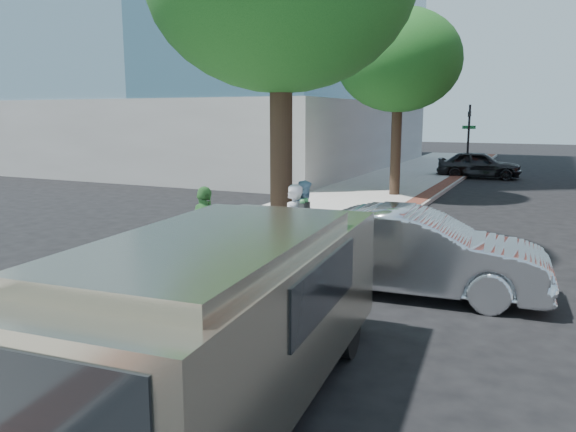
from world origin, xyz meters
The scene contains 14 objects.
ground centered at (0.00, 0.00, 0.00)m, with size 120.00×120.00×0.00m, color black.
sidewalk centered at (-1.50, 8.00, 0.07)m, with size 5.00×60.00×0.15m, color #9E9991.
brick_strip centered at (0.70, 8.00, 0.15)m, with size 0.60×60.00×0.01m, color brown.
curb centered at (1.05, 8.00, 0.07)m, with size 0.10×60.00×0.15m, color gray.
office_base centered at (-13.00, 22.00, 2.00)m, with size 18.20×22.20×4.00m, color gray.
signal_near centered at (0.90, 22.00, 2.25)m, with size 0.70×0.15×3.80m.
tree_far centered at (-0.50, 12.00, 5.30)m, with size 4.80×4.80×7.14m.
parking_meter centered at (0.66, 0.34, 1.21)m, with size 0.12×0.32×1.47m.
person_gray centered at (0.41, 0.34, 1.02)m, with size 0.64×0.42×1.74m, color silver.
person_officer centered at (-0.17, 2.32, 0.94)m, with size 0.77×0.60×1.58m, color #98CEEC.
person_green centered at (-0.93, -0.82, 1.03)m, with size 1.03×0.43×1.76m, color #3A803A.
sedan_silver centered at (2.91, 0.26, 0.78)m, with size 1.66×4.76×1.57m, color silver.
bg_car centered at (1.66, 20.86, 0.71)m, with size 1.68×4.18×1.43m, color black.
van centered at (1.93, -4.54, 1.12)m, with size 2.56×5.69×2.05m.
Camera 1 is at (5.08, -9.81, 3.27)m, focal length 35.00 mm.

